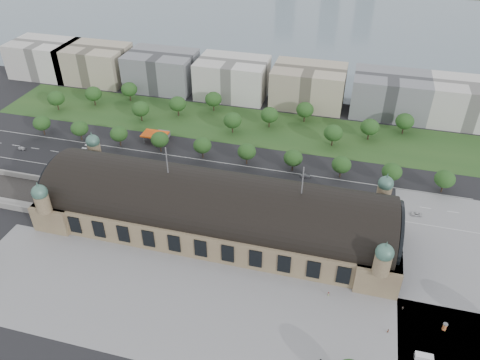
% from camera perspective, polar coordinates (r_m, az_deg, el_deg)
% --- Properties ---
extents(ground, '(900.00, 900.00, 0.00)m').
position_cam_1_polar(ground, '(203.06, -2.88, -5.89)').
color(ground, black).
rests_on(ground, ground).
extents(station, '(150.00, 48.40, 44.30)m').
position_cam_1_polar(station, '(196.50, -2.97, -3.62)').
color(station, '#8E7D58').
rests_on(station, ground).
extents(plaza_south, '(190.00, 48.00, 0.12)m').
position_cam_1_polar(plaza_south, '(171.66, -4.10, -15.77)').
color(plaza_south, gray).
rests_on(plaza_south, ground).
extents(plaza_east, '(56.00, 100.00, 0.12)m').
position_cam_1_polar(plaza_east, '(204.20, 26.40, -10.15)').
color(plaza_east, gray).
rests_on(plaza_east, ground).
extents(road_slab, '(260.00, 26.00, 0.10)m').
position_cam_1_polar(road_slab, '(236.89, -4.77, 0.76)').
color(road_slab, black).
rests_on(road_slab, ground).
extents(grass_belt, '(300.00, 45.00, 0.10)m').
position_cam_1_polar(grass_belt, '(280.49, -0.15, 6.73)').
color(grass_belt, '#254C1E').
rests_on(grass_belt, ground).
extents(petrol_station, '(14.00, 13.00, 5.05)m').
position_cam_1_polar(petrol_station, '(268.24, -9.80, 5.49)').
color(petrol_station, '#E84D0D').
rests_on(petrol_station, ground).
extents(lake, '(700.00, 320.00, 0.08)m').
position_cam_1_polar(lake, '(465.67, 8.63, 18.03)').
color(lake, slate).
rests_on(lake, ground).
extents(office_0, '(45.00, 32.00, 24.00)m').
position_cam_1_polar(office_0, '(374.53, -22.66, 13.54)').
color(office_0, silver).
rests_on(office_0, ground).
extents(office_1, '(45.00, 32.00, 24.00)m').
position_cam_1_polar(office_1, '(352.61, -17.23, 13.41)').
color(office_1, '#B7AC90').
rests_on(office_1, ground).
extents(office_2, '(45.00, 32.00, 24.00)m').
position_cam_1_polar(office_2, '(330.01, -9.54, 13.03)').
color(office_2, gray).
rests_on(office_2, ground).
extents(office_3, '(45.00, 32.00, 24.00)m').
position_cam_1_polar(office_3, '(313.82, -0.93, 12.34)').
color(office_3, silver).
rests_on(office_3, ground).
extents(office_4, '(45.00, 32.00, 24.00)m').
position_cam_1_polar(office_4, '(305.05, 8.33, 11.28)').
color(office_4, '#B7AC90').
rests_on(office_4, ground).
extents(office_5, '(45.00, 32.00, 24.00)m').
position_cam_1_polar(office_5, '(304.36, 17.80, 9.90)').
color(office_5, gray).
rests_on(office_5, ground).
extents(office_6, '(45.00, 32.00, 24.00)m').
position_cam_1_polar(office_6, '(310.69, 26.09, 8.46)').
color(office_6, silver).
rests_on(office_6, ground).
extents(tree_row_0, '(9.60, 9.60, 11.52)m').
position_cam_1_polar(tree_row_0, '(289.46, -23.02, 6.40)').
color(tree_row_0, '#2D2116').
rests_on(tree_row_0, ground).
extents(tree_row_1, '(9.60, 9.60, 11.52)m').
position_cam_1_polar(tree_row_1, '(276.11, -18.98, 5.97)').
color(tree_row_1, '#2D2116').
rests_on(tree_row_1, ground).
extents(tree_row_2, '(9.60, 9.60, 11.52)m').
position_cam_1_polar(tree_row_2, '(264.28, -14.55, 5.47)').
color(tree_row_2, '#2D2116').
rests_on(tree_row_2, ground).
extents(tree_row_3, '(9.60, 9.60, 11.52)m').
position_cam_1_polar(tree_row_3, '(254.16, -9.76, 4.89)').
color(tree_row_3, '#2D2116').
rests_on(tree_row_3, ground).
extents(tree_row_4, '(9.60, 9.60, 11.52)m').
position_cam_1_polar(tree_row_4, '(245.98, -4.61, 4.23)').
color(tree_row_4, '#2D2116').
rests_on(tree_row_4, ground).
extents(tree_row_5, '(9.60, 9.60, 11.52)m').
position_cam_1_polar(tree_row_5, '(239.93, 0.83, 3.49)').
color(tree_row_5, '#2D2116').
rests_on(tree_row_5, ground).
extents(tree_row_6, '(9.60, 9.60, 11.52)m').
position_cam_1_polar(tree_row_6, '(236.18, 6.49, 2.69)').
color(tree_row_6, '#2D2116').
rests_on(tree_row_6, ground).
extents(tree_row_7, '(9.60, 9.60, 11.52)m').
position_cam_1_polar(tree_row_7, '(234.83, 12.26, 1.84)').
color(tree_row_7, '#2D2116').
rests_on(tree_row_7, ground).
extents(tree_row_8, '(9.60, 9.60, 11.52)m').
position_cam_1_polar(tree_row_8, '(235.93, 18.04, 0.97)').
color(tree_row_8, '#2D2116').
rests_on(tree_row_8, ground).
extents(tree_row_9, '(9.60, 9.60, 11.52)m').
position_cam_1_polar(tree_row_9, '(239.44, 23.70, 0.11)').
color(tree_row_9, '#2D2116').
rests_on(tree_row_9, ground).
extents(tree_belt_0, '(10.40, 10.40, 12.48)m').
position_cam_1_polar(tree_belt_0, '(316.13, -21.52, 9.26)').
color(tree_belt_0, '#2D2116').
rests_on(tree_belt_0, ground).
extents(tree_belt_1, '(10.40, 10.40, 12.48)m').
position_cam_1_polar(tree_belt_1, '(314.83, -17.46, 10.01)').
color(tree_belt_1, '#2D2116').
rests_on(tree_belt_1, ground).
extents(tree_belt_2, '(10.40, 10.40, 12.48)m').
position_cam_1_polar(tree_belt_2, '(315.13, -13.36, 10.71)').
color(tree_belt_2, '#2D2116').
rests_on(tree_belt_2, ground).
extents(tree_belt_3, '(10.40, 10.40, 12.48)m').
position_cam_1_polar(tree_belt_3, '(287.66, -12.04, 8.49)').
color(tree_belt_3, '#2D2116').
rests_on(tree_belt_3, ground).
extents(tree_belt_4, '(10.40, 10.40, 12.48)m').
position_cam_1_polar(tree_belt_4, '(290.00, -7.61, 9.19)').
color(tree_belt_4, '#2D2116').
rests_on(tree_belt_4, ground).
extents(tree_belt_5, '(10.40, 10.40, 12.48)m').
position_cam_1_polar(tree_belt_5, '(294.03, -3.26, 9.82)').
color(tree_belt_5, '#2D2116').
rests_on(tree_belt_5, ground).
extents(tree_belt_6, '(10.40, 10.40, 12.48)m').
position_cam_1_polar(tree_belt_6, '(268.45, -0.92, 7.29)').
color(tree_belt_6, '#2D2116').
rests_on(tree_belt_6, ground).
extents(tree_belt_7, '(10.40, 10.40, 12.48)m').
position_cam_1_polar(tree_belt_7, '(274.91, 3.61, 7.93)').
color(tree_belt_7, '#2D2116').
rests_on(tree_belt_7, ground).
extents(tree_belt_8, '(10.40, 10.40, 12.48)m').
position_cam_1_polar(tree_belt_8, '(283.02, 7.93, 8.49)').
color(tree_belt_8, '#2D2116').
rests_on(tree_belt_8, ground).
extents(tree_belt_9, '(10.40, 10.40, 12.48)m').
position_cam_1_polar(tree_belt_9, '(260.53, 11.30, 5.66)').
color(tree_belt_9, '#2D2116').
rests_on(tree_belt_9, ground).
extents(tree_belt_10, '(10.40, 10.40, 12.48)m').
position_cam_1_polar(tree_belt_10, '(271.21, 15.54, 6.25)').
color(tree_belt_10, '#2D2116').
rests_on(tree_belt_10, ground).
extents(tree_belt_11, '(10.40, 10.40, 12.48)m').
position_cam_1_polar(tree_belt_11, '(283.27, 19.46, 6.77)').
color(tree_belt_11, '#2D2116').
rests_on(tree_belt_11, ground).
extents(traffic_car_0, '(4.82, 2.40, 1.58)m').
position_cam_1_polar(traffic_car_0, '(282.15, -25.10, 3.53)').
color(traffic_car_0, silver).
rests_on(traffic_car_0, ground).
extents(traffic_car_1, '(4.18, 1.90, 1.33)m').
position_cam_1_polar(traffic_car_1, '(262.18, -17.20, 3.02)').
color(traffic_car_1, gray).
rests_on(traffic_car_1, ground).
extents(traffic_car_3, '(5.59, 2.76, 1.56)m').
position_cam_1_polar(traffic_car_3, '(234.36, -3.37, 0.64)').
color(traffic_car_3, maroon).
rests_on(traffic_car_3, ground).
extents(traffic_car_5, '(4.94, 2.19, 1.58)m').
position_cam_1_polar(traffic_car_5, '(235.37, 7.98, 0.50)').
color(traffic_car_5, slate).
rests_on(traffic_car_5, ground).
extents(traffic_car_6, '(5.09, 2.85, 1.34)m').
position_cam_1_polar(traffic_car_6, '(223.35, 20.65, -3.92)').
color(traffic_car_6, silver).
rests_on(traffic_car_6, ground).
extents(parked_car_0, '(4.80, 3.08, 1.49)m').
position_cam_1_polar(parked_car_0, '(248.62, -17.72, 1.06)').
color(parked_car_0, black).
rests_on(parked_car_0, ground).
extents(parked_car_1, '(5.18, 4.15, 1.31)m').
position_cam_1_polar(parked_car_1, '(245.83, -18.06, 0.54)').
color(parked_car_1, maroon).
rests_on(parked_car_1, ground).
extents(parked_car_2, '(4.83, 4.12, 1.33)m').
position_cam_1_polar(parked_car_2, '(241.30, -15.49, 0.36)').
color(parked_car_2, '#1F1C4F').
rests_on(parked_car_2, ground).
extents(parked_car_3, '(4.26, 3.05, 1.35)m').
position_cam_1_polar(parked_car_3, '(227.82, -9.18, -0.96)').
color(parked_car_3, '#54565C').
rests_on(parked_car_3, ground).
extents(parked_car_4, '(4.22, 3.21, 1.33)m').
position_cam_1_polar(parked_car_4, '(225.41, -7.55, -1.24)').
color(parked_car_4, silver).
rests_on(parked_car_4, ground).
extents(parked_car_5, '(5.69, 4.66, 1.44)m').
position_cam_1_polar(parked_car_5, '(234.29, -12.93, -0.33)').
color(parked_car_5, gray).
rests_on(parked_car_5, ground).
extents(parked_car_6, '(6.09, 4.55, 1.64)m').
position_cam_1_polar(parked_car_6, '(225.88, -5.37, -0.93)').
color(parked_car_6, black).
rests_on(parked_car_6, ground).
extents(bus_west, '(11.05, 3.14, 3.04)m').
position_cam_1_polar(bus_west, '(226.36, -0.63, -0.45)').
color(bus_west, '#B43F1C').
rests_on(bus_west, ground).
extents(bus_mid, '(11.51, 3.58, 3.15)m').
position_cam_1_polar(bus_mid, '(223.71, -2.33, -0.95)').
color(bus_mid, '#BFB3AF').
rests_on(bus_mid, ground).
extents(bus_east, '(11.42, 3.37, 3.14)m').
position_cam_1_polar(bus_east, '(219.66, 5.12, -1.85)').
color(bus_east, beige).
rests_on(bus_east, ground).
extents(van_south, '(5.59, 2.28, 2.42)m').
position_cam_1_polar(van_south, '(169.35, 21.39, -19.50)').
color(van_south, silver).
rests_on(van_south, ground).
extents(advertising_column, '(1.59, 1.59, 3.01)m').
position_cam_1_polar(advertising_column, '(179.35, 23.69, -16.06)').
color(advertising_column, '#BE2F3F').
rests_on(advertising_column, ground).
extents(pedestrian_0, '(1.00, 0.78, 1.79)m').
position_cam_1_polar(pedestrian_0, '(178.38, 10.74, -13.49)').
color(pedestrian_0, gray).
rests_on(pedestrian_0, ground).
extents(pedestrian_1, '(0.74, 0.78, 1.79)m').
position_cam_1_polar(pedestrian_1, '(172.57, 17.60, -17.15)').
color(pedestrian_1, gray).
rests_on(pedestrian_1, ground).
extents(pedestrian_2, '(0.64, 0.86, 1.59)m').
position_cam_1_polar(pedestrian_2, '(180.90, 19.23, -14.49)').
color(pedestrian_2, gray).
rests_on(pedestrian_2, ground).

